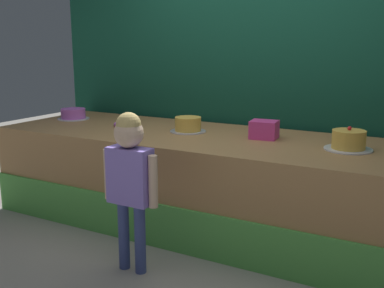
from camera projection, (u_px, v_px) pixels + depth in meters
The scene contains 9 objects.
ground_plane at pixel (184, 253), 3.38m from camera, with size 12.00×12.00×0.00m, color gray.
stage_platform at pixel (219, 183), 3.80m from camera, with size 3.91×1.20×0.77m.
curtain_backdrop at pixel (254, 48), 4.16m from camera, with size 4.32×0.08×2.93m, color #144C38.
child_figure at pixel (130, 171), 2.98m from camera, with size 0.42×0.19×1.08m.
pink_box at pixel (264, 130), 3.64m from camera, with size 0.21×0.18×0.14m, color #E6409B.
donut at pixel (121, 124), 4.18m from camera, with size 0.13×0.13×0.04m, color #CC66D8.
cake_far_left at pixel (73, 114), 4.57m from camera, with size 0.31×0.31×0.11m.
cake_center_left at pixel (188, 125), 3.91m from camera, with size 0.31×0.31×0.13m.
cake_center_right at pixel (349, 141), 3.24m from camera, with size 0.34×0.34×0.17m.
Camera 1 is at (1.57, -2.71, 1.51)m, focal length 43.05 mm.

